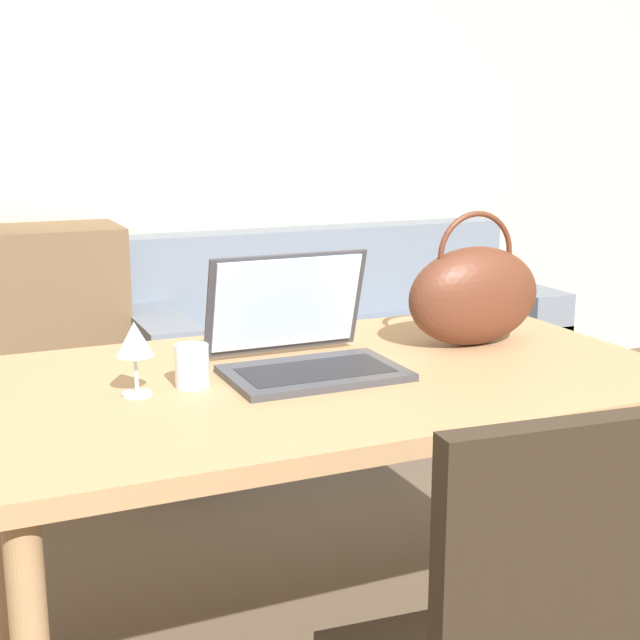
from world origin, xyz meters
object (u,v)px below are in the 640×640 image
(couch, at_px, (339,353))
(laptop, at_px, (301,339))
(wine_glass, at_px, (135,342))
(handbag, at_px, (474,294))
(drinking_glass, at_px, (192,366))

(couch, bearing_deg, laptop, -117.55)
(couch, xyz_separation_m, wine_glass, (-1.25, -1.73, 0.58))
(laptop, distance_m, handbag, 0.47)
(laptop, xyz_separation_m, drinking_glass, (-0.26, -0.04, -0.02))
(laptop, bearing_deg, wine_glass, -171.84)
(couch, height_order, handbag, handbag)
(couch, relative_size, handbag, 5.23)
(laptop, relative_size, handbag, 1.06)
(drinking_glass, relative_size, wine_glass, 0.59)
(couch, bearing_deg, handbag, -103.81)
(drinking_glass, xyz_separation_m, wine_glass, (-0.12, -0.01, 0.07))
(couch, xyz_separation_m, drinking_glass, (-1.14, -1.72, 0.52))
(couch, bearing_deg, drinking_glass, -123.46)
(drinking_glass, height_order, wine_glass, wine_glass)
(laptop, bearing_deg, drinking_glass, -170.59)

